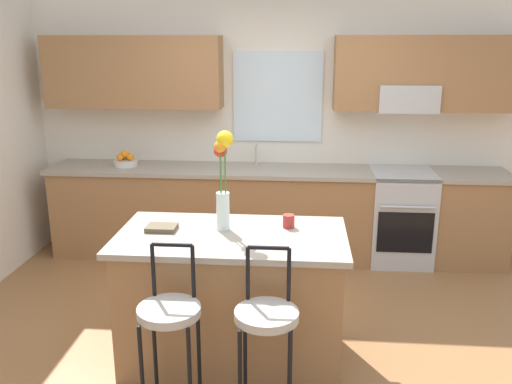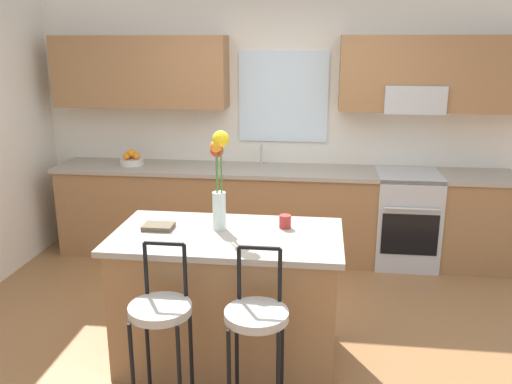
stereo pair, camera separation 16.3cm
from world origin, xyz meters
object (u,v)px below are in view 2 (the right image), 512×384
(oven_range, at_px, (406,219))
(fruit_bowl_oranges, at_px, (132,159))
(kitchen_island, at_px, (228,296))
(bar_stool_middle, at_px, (257,323))
(mug_ceramic, at_px, (285,221))
(bar_stool_near, at_px, (161,317))
(cookbook, at_px, (158,227))
(flower_vase, at_px, (219,175))

(oven_range, xyz_separation_m, fruit_bowl_oranges, (-2.78, 0.03, 0.52))
(kitchen_island, xyz_separation_m, bar_stool_middle, (0.28, -0.63, 0.17))
(bar_stool_middle, height_order, mug_ceramic, bar_stool_middle)
(kitchen_island, distance_m, mug_ceramic, 0.65)
(bar_stool_near, bearing_deg, fruit_bowl_oranges, 112.59)
(bar_stool_near, bearing_deg, bar_stool_middle, 0.00)
(kitchen_island, distance_m, fruit_bowl_oranges, 2.38)
(bar_stool_middle, relative_size, cookbook, 5.21)
(oven_range, bearing_deg, bar_stool_middle, -115.06)
(flower_vase, height_order, mug_ceramic, flower_vase)
(mug_ceramic, distance_m, fruit_bowl_oranges, 2.44)
(oven_range, relative_size, fruit_bowl_oranges, 3.83)
(kitchen_island, height_order, cookbook, cookbook)
(oven_range, distance_m, bar_stool_middle, 2.77)
(fruit_bowl_oranges, bearing_deg, kitchen_island, -55.06)
(bar_stool_near, xyz_separation_m, mug_ceramic, (0.65, 0.79, 0.33))
(kitchen_island, relative_size, cookbook, 7.59)
(bar_stool_near, height_order, bar_stool_middle, same)
(flower_vase, bearing_deg, kitchen_island, -51.56)
(flower_vase, bearing_deg, bar_stool_near, -106.59)
(kitchen_island, relative_size, bar_stool_near, 1.46)
(oven_range, xyz_separation_m, bar_stool_middle, (-1.17, -2.51, 0.18))
(bar_stool_near, bearing_deg, oven_range, 55.52)
(fruit_bowl_oranges, bearing_deg, mug_ceramic, -45.66)
(kitchen_island, relative_size, flower_vase, 2.25)
(mug_ceramic, relative_size, cookbook, 0.45)
(bar_stool_middle, relative_size, fruit_bowl_oranges, 4.34)
(oven_range, bearing_deg, cookbook, -136.30)
(bar_stool_middle, relative_size, mug_ceramic, 11.58)
(kitchen_island, xyz_separation_m, fruit_bowl_oranges, (-1.33, 1.90, 0.51))
(bar_stool_middle, bearing_deg, kitchen_island, 113.52)
(bar_stool_near, bearing_deg, flower_vase, 73.41)
(mug_ceramic, distance_m, cookbook, 0.86)
(kitchen_island, bearing_deg, flower_vase, 128.44)
(mug_ceramic, bearing_deg, cookbook, -171.51)
(cookbook, bearing_deg, kitchen_island, -4.21)
(kitchen_island, distance_m, bar_stool_middle, 0.71)
(bar_stool_near, relative_size, cookbook, 5.21)
(cookbook, bearing_deg, bar_stool_near, -73.07)
(bar_stool_middle, distance_m, mug_ceramic, 0.87)
(bar_stool_middle, bearing_deg, mug_ceramic, 83.02)
(bar_stool_middle, distance_m, fruit_bowl_oranges, 3.02)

